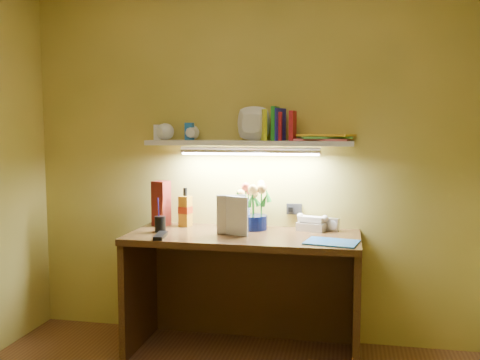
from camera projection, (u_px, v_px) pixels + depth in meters
name	position (u px, v px, depth m)	size (l,w,h in m)	color
desk	(243.00, 294.00, 3.29)	(1.40, 0.60, 0.75)	black
flower_bouquet	(253.00, 205.00, 3.39)	(0.20, 0.20, 0.32)	#050D38
telephone	(312.00, 222.00, 3.36)	(0.17, 0.13, 0.10)	beige
desk_clock	(332.00, 225.00, 3.35)	(0.08, 0.04, 0.08)	silver
whisky_bottle	(185.00, 207.00, 3.50)	(0.07, 0.07, 0.26)	#BA7D18
whisky_box	(161.00, 203.00, 3.53)	(0.10, 0.10, 0.30)	maroon
pen_cup	(160.00, 219.00, 3.31)	(0.07, 0.07, 0.17)	black
art_card	(235.00, 213.00, 3.45)	(0.19, 0.04, 0.19)	white
tv_remote	(161.00, 236.00, 3.15)	(0.05, 0.19, 0.02)	black
blue_folder	(332.00, 242.00, 3.00)	(0.29, 0.21, 0.01)	blue
desk_book_a	(217.00, 215.00, 3.24)	(0.18, 0.02, 0.24)	beige
desk_book_b	(224.00, 214.00, 3.25)	(0.17, 0.02, 0.24)	silver
wall_shelf	(255.00, 137.00, 3.36)	(1.32, 0.32, 0.24)	silver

